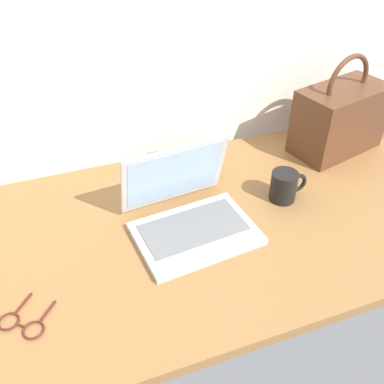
% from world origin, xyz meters
% --- Properties ---
extents(desk, '(1.60, 0.76, 0.03)m').
position_xyz_m(desk, '(0.00, 0.00, 0.01)').
color(desk, olive).
rests_on(desk, ground).
extents(laptop, '(0.33, 0.30, 0.21)m').
position_xyz_m(laptop, '(-0.01, 0.01, 0.08)').
color(laptop, silver).
rests_on(laptop, desk).
extents(coffee_mug, '(0.11, 0.08, 0.09)m').
position_xyz_m(coffee_mug, '(0.29, 0.02, 0.08)').
color(coffee_mug, black).
rests_on(coffee_mug, desk).
extents(eyeglasses, '(0.14, 0.14, 0.01)m').
position_xyz_m(eyeglasses, '(-0.45, -0.17, 0.03)').
color(eyeglasses, '#591E19').
rests_on(eyeglasses, desk).
extents(handbag, '(0.33, 0.23, 0.33)m').
position_xyz_m(handbag, '(0.59, 0.21, 0.15)').
color(handbag, '#59331E').
rests_on(handbag, desk).
extents(book_stack, '(0.21, 0.14, 0.05)m').
position_xyz_m(book_stack, '(0.06, 0.26, 0.06)').
color(book_stack, '#D8BF4C').
rests_on(book_stack, desk).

